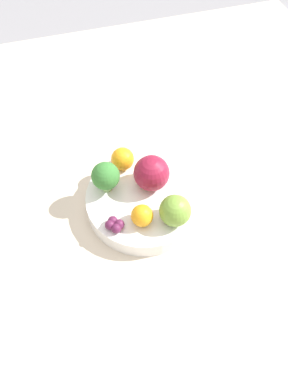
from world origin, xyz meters
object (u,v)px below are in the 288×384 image
object	(u,v)px
apple_red	(175,211)
orange_front	(142,216)
orange_back	(123,159)
broccoli	(106,176)
bowl	(144,201)
grape_cluster	(115,225)
apple_green	(152,173)

from	to	relation	value
apple_red	orange_front	bearing A→B (deg)	-101.87
apple_red	orange_back	distance (m)	0.15
broccoli	orange_front	size ratio (longest dim) A/B	1.62
bowl	orange_front	bearing A→B (deg)	-20.07
broccoli	orange_front	world-z (taller)	broccoli
bowl	orange_back	size ratio (longest dim) A/B	4.89
bowl	grape_cluster	world-z (taller)	grape_cluster
bowl	apple_green	size ratio (longest dim) A/B	3.26
apple_green	orange_back	xyz separation A→B (m)	(-0.05, -0.04, -0.01)
orange_back	grape_cluster	size ratio (longest dim) A/B	1.30
orange_front	apple_red	bearing A→B (deg)	78.13
apple_green	orange_back	world-z (taller)	apple_green
broccoli	orange_back	bearing A→B (deg)	135.75
orange_front	grape_cluster	bearing A→B (deg)	-92.81
apple_red	grape_cluster	distance (m)	0.10
bowl	apple_green	distance (m)	0.06
orange_back	grape_cluster	world-z (taller)	orange_back
apple_red	apple_green	distance (m)	0.08
apple_red	orange_back	world-z (taller)	apple_red
apple_red	orange_front	size ratio (longest dim) A/B	1.42
orange_front	orange_back	world-z (taller)	orange_back
apple_green	grape_cluster	world-z (taller)	apple_green
apple_green	broccoli	bearing A→B (deg)	-99.90
orange_front	apple_green	bearing A→B (deg)	151.67
apple_green	grape_cluster	bearing A→B (deg)	-50.99
bowl	apple_red	size ratio (longest dim) A/B	3.89
apple_red	grape_cluster	world-z (taller)	apple_red
apple_green	orange_front	bearing A→B (deg)	-28.33
bowl	orange_front	world-z (taller)	orange_front
bowl	orange_front	xyz separation A→B (m)	(0.05, -0.02, 0.03)
broccoli	grape_cluster	size ratio (longest dim) A/B	1.85
apple_green	orange_back	distance (m)	0.07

